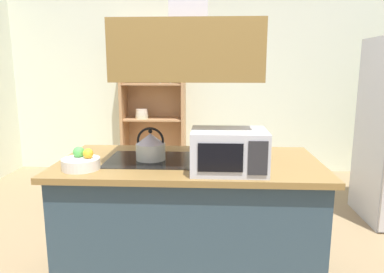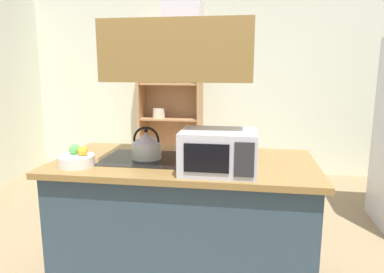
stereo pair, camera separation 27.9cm
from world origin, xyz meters
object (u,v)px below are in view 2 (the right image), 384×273
Objects in this scene: dish_cabinet at (171,112)px; cutting_board at (231,153)px; fruit_bowl at (77,159)px; microwave at (219,152)px; kettle at (146,145)px.

dish_cabinet is 2.66m from cutting_board.
dish_cabinet is 8.41× the size of fruit_bowl.
dish_cabinet is 3.09m from microwave.
fruit_bowl is at bearing -148.35° from kettle.
microwave is (0.93, -2.94, 0.13)m from dish_cabinet.
dish_cabinet reaches higher than fruit_bowl.
dish_cabinet is 4.35× the size of microwave.
cutting_board is at bearing 25.66° from fruit_bowl.
kettle is at bearing 154.55° from microwave.
dish_cabinet is 2.73m from kettle.
dish_cabinet is 5.88× the size of cutting_board.
fruit_bowl reaches higher than cutting_board.
kettle is at bearing -81.39° from dish_cabinet.
dish_cabinet is 8.79× the size of kettle.
kettle reaches higher than fruit_bowl.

